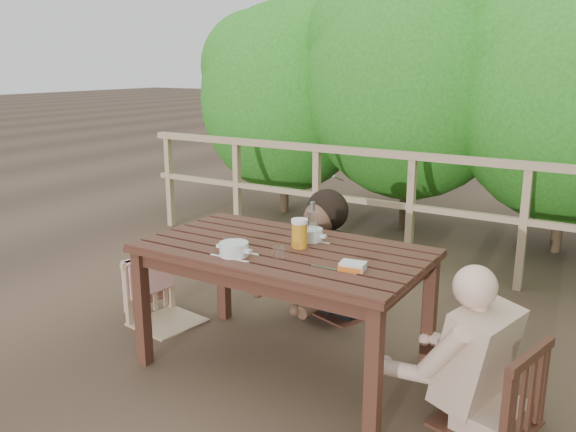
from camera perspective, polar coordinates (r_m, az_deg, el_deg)
The scene contains 15 objects.
ground at distance 3.56m, azimuth -0.44°, elevation -14.35°, with size 60.00×60.00×0.00m, color brown.
table at distance 3.40m, azimuth -0.45°, elevation -9.01°, with size 1.56×0.88×0.72m, color #3E2117.
chair_left at distance 4.03m, azimuth -11.78°, elevation -4.61°, with size 0.42×0.42×0.84m, color tan.
chair_far at distance 4.15m, azimuth 5.33°, elevation -3.48°, with size 0.44×0.44×0.88m, color #3E2117.
chair_right at distance 3.02m, azimuth 19.01°, elevation -11.45°, with size 0.43×0.43×0.87m, color #3E2117.
woman at distance 4.10m, azimuth 5.53°, elevation -0.12°, with size 0.55×0.68×1.38m, color black, non-canonical shape.
diner_right at distance 2.93m, azimuth 19.93°, elevation -7.77°, with size 0.52×0.65×1.30m, color tan, non-canonical shape.
railing at distance 5.07m, azimuth 11.66°, elevation 0.36°, with size 5.60×0.10×1.01m, color tan.
hedge_row at distance 5.98m, azimuth 20.28°, elevation 15.38°, with size 6.60×1.60×3.80m, color #28721D, non-canonical shape.
soup_near at distance 3.13m, azimuth -5.21°, elevation -3.29°, with size 0.26×0.26×0.09m, color white.
soup_far at distance 3.38m, azimuth 2.11°, elevation -1.90°, with size 0.25×0.25×0.08m, color white.
beer_glass at distance 3.24m, azimuth 1.11°, elevation -1.80°, with size 0.09×0.09×0.17m, color gold.
bottle at distance 3.29m, azimuth 2.34°, elevation -0.80°, with size 0.06×0.06×0.25m, color white.
tumbler at distance 3.07m, azimuth -0.87°, elevation -3.65°, with size 0.07×0.07×0.08m, color silver.
butter_tub at distance 2.92m, azimuth 6.25°, elevation -4.93°, with size 0.12×0.09×0.05m, color silver.
Camera 1 is at (1.66, -2.64, 1.72)m, focal length 37.03 mm.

